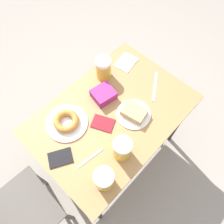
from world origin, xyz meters
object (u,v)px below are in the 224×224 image
at_px(beer_mug_center, 104,179).
at_px(passport_near_edge, 103,123).
at_px(fork, 91,158).
at_px(passport_far_edge, 60,158).
at_px(beer_mug_left, 122,149).
at_px(blue_pouch, 104,94).
at_px(plate_with_donut, 66,122).
at_px(beer_mug_right, 103,68).
at_px(knife, 155,86).
at_px(plate_with_cake, 134,113).
at_px(napkin_folded, 126,62).

bearing_deg(beer_mug_center, passport_near_edge, -43.96).
distance_m(fork, passport_far_edge, 0.16).
bearing_deg(beer_mug_left, fork, 52.23).
xyz_separation_m(fork, blue_pouch, (0.22, -0.32, 0.03)).
xyz_separation_m(plate_with_donut, beer_mug_right, (0.08, -0.39, 0.05)).
distance_m(beer_mug_right, blue_pouch, 0.17).
relative_size(beer_mug_left, knife, 0.74).
height_order(beer_mug_right, fork, beer_mug_right).
bearing_deg(blue_pouch, plate_with_cake, -170.88).
xyz_separation_m(beer_mug_left, knife, (0.14, -0.47, -0.07)).
bearing_deg(blue_pouch, passport_far_edge, 103.03).
height_order(beer_mug_center, blue_pouch, beer_mug_center).
bearing_deg(napkin_folded, plate_with_cake, 137.98).
distance_m(beer_mug_left, knife, 0.49).
height_order(plate_with_cake, beer_mug_right, beer_mug_right).
height_order(plate_with_cake, beer_mug_center, beer_mug_center).
distance_m(fork, blue_pouch, 0.39).
xyz_separation_m(beer_mug_center, napkin_folded, (0.44, -0.66, -0.07)).
bearing_deg(beer_mug_right, passport_near_edge, 133.49).
relative_size(knife, blue_pouch, 1.33).
relative_size(plate_with_donut, fork, 1.48).
xyz_separation_m(knife, blue_pouch, (0.18, 0.28, 0.03)).
bearing_deg(fork, passport_far_edge, 44.03).
distance_m(knife, passport_far_edge, 0.72).
xyz_separation_m(plate_with_donut, passport_far_edge, (-0.13, 0.16, -0.02)).
distance_m(beer_mug_left, napkin_folded, 0.64).
bearing_deg(plate_with_cake, beer_mug_left, 115.37).
bearing_deg(beer_mug_left, passport_far_edge, 48.19).
bearing_deg(beer_mug_center, beer_mug_left, -77.06).
bearing_deg(plate_with_donut, plate_with_cake, -128.35).
relative_size(knife, passport_near_edge, 1.30).
relative_size(passport_near_edge, blue_pouch, 1.02).
bearing_deg(knife, beer_mug_right, 28.74).
bearing_deg(beer_mug_center, knife, -74.50).
xyz_separation_m(beer_mug_right, fork, (-0.33, 0.44, -0.07)).
relative_size(napkin_folded, knife, 0.81).
bearing_deg(beer_mug_right, plate_with_cake, 165.72).
height_order(plate_with_donut, knife, plate_with_donut).
distance_m(beer_mug_right, knife, 0.34).
height_order(beer_mug_left, passport_far_edge, beer_mug_left).
distance_m(plate_with_cake, beer_mug_right, 0.34).
xyz_separation_m(beer_mug_left, passport_far_edge, (0.22, 0.24, -0.07)).
xyz_separation_m(plate_with_donut, beer_mug_left, (-0.35, -0.09, 0.05)).
bearing_deg(beer_mug_center, plate_with_donut, -12.56).
xyz_separation_m(knife, passport_far_edge, (0.08, 0.71, 0.00)).
xyz_separation_m(passport_near_edge, passport_far_edge, (0.02, 0.30, 0.00)).
height_order(beer_mug_left, knife, beer_mug_left).
distance_m(beer_mug_left, blue_pouch, 0.37).
distance_m(plate_with_cake, passport_far_edge, 0.48).
bearing_deg(fork, napkin_folded, -64.33).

